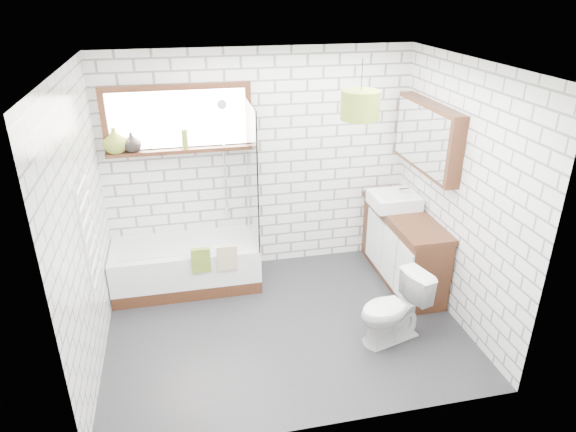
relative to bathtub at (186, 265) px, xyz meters
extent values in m
cube|color=#232327|center=(0.91, -0.95, -0.26)|extent=(3.40, 2.60, 0.01)
cube|color=white|center=(0.91, -0.95, 2.25)|extent=(3.40, 2.60, 0.01)
cube|color=white|center=(0.91, 0.35, 1.00)|extent=(3.40, 0.01, 2.50)
cube|color=white|center=(0.91, -2.26, 1.00)|extent=(3.40, 0.01, 2.50)
cube|color=white|center=(-0.80, -0.95, 1.00)|extent=(0.01, 2.60, 2.50)
cube|color=white|center=(2.61, -0.95, 1.00)|extent=(0.01, 2.60, 2.50)
cube|color=#33190E|center=(0.06, 0.31, 1.55)|extent=(1.52, 0.16, 0.68)
cube|color=white|center=(-0.75, -0.95, 0.95)|extent=(0.06, 0.52, 1.00)
cube|color=#33190E|center=(2.53, -0.35, 1.40)|extent=(0.16, 1.20, 0.70)
cylinder|color=silver|center=(0.51, 0.31, 1.10)|extent=(0.02, 0.02, 1.30)
cube|color=white|center=(0.00, 0.00, 0.00)|extent=(1.57, 0.69, 0.51)
cube|color=white|center=(0.76, 0.00, 1.00)|extent=(0.02, 0.72, 1.50)
cube|color=olive|center=(0.16, -0.35, 0.23)|extent=(0.19, 0.05, 0.27)
cube|color=tan|center=(0.42, -0.35, 0.23)|extent=(0.21, 0.05, 0.27)
cube|color=#33190E|center=(2.38, -0.38, 0.16)|extent=(0.46, 1.43, 0.82)
cube|color=white|center=(2.32, -0.17, 0.64)|extent=(0.50, 0.44, 0.15)
cylinder|color=silver|center=(2.48, -0.17, 0.69)|extent=(0.03, 0.03, 0.15)
imported|color=white|center=(1.85, -1.38, 0.08)|extent=(0.54, 0.74, 0.67)
imported|color=olive|center=(-0.59, 0.28, 1.36)|extent=(0.32, 0.32, 0.26)
imported|color=black|center=(-0.43, 0.28, 1.33)|extent=(0.21, 0.21, 0.20)
cylinder|color=olive|center=(0.10, 0.28, 1.33)|extent=(0.08, 0.08, 0.20)
cylinder|color=olive|center=(1.64, -0.73, 1.85)|extent=(0.35, 0.35, 0.26)
camera|label=1|loc=(0.05, -5.03, 2.85)|focal=32.00mm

